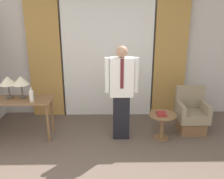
{
  "coord_description": "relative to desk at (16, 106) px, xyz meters",
  "views": [
    {
      "loc": [
        0.01,
        -2.18,
        2.31
      ],
      "look_at": [
        0.07,
        1.76,
        0.99
      ],
      "focal_mm": 40.0,
      "sensor_mm": 36.0,
      "label": 1
    }
  ],
  "objects": [
    {
      "name": "curtain_drape_right",
      "position": [
        2.95,
        1.02,
        0.66
      ],
      "size": [
        0.67,
        0.06,
        2.58
      ],
      "color": "#B28442",
      "rests_on": "ground_plane"
    },
    {
      "name": "bottle_near_edge",
      "position": [
        0.33,
        -0.11,
        0.23
      ],
      "size": [
        0.07,
        0.07,
        0.25
      ],
      "color": "silver",
      "rests_on": "desk"
    },
    {
      "name": "table_lamp_right",
      "position": [
        0.11,
        0.06,
        0.44
      ],
      "size": [
        0.29,
        0.29,
        0.4
      ],
      "color": "#4C4238",
      "rests_on": "desk"
    },
    {
      "name": "side_table",
      "position": [
        2.61,
        -0.08,
        -0.3
      ],
      "size": [
        0.49,
        0.49,
        0.48
      ],
      "color": "brown",
      "rests_on": "ground_plane"
    },
    {
      "name": "desk",
      "position": [
        0.0,
        0.0,
        0.0
      ],
      "size": [
        1.29,
        0.46,
        0.75
      ],
      "color": "brown",
      "rests_on": "ground_plane"
    },
    {
      "name": "book",
      "position": [
        2.59,
        -0.1,
        -0.13
      ],
      "size": [
        0.16,
        0.21,
        0.03
      ],
      "color": "maroon",
      "rests_on": "side_table"
    },
    {
      "name": "curtain_sheer_center",
      "position": [
        1.64,
        1.02,
        0.66
      ],
      "size": [
        1.87,
        0.06,
        2.58
      ],
      "color": "white",
      "rests_on": "ground_plane"
    },
    {
      "name": "armchair",
      "position": [
        3.23,
        0.22,
        -0.3
      ],
      "size": [
        0.55,
        0.55,
        0.85
      ],
      "color": "brown",
      "rests_on": "ground_plane"
    },
    {
      "name": "person",
      "position": [
        1.87,
        -0.04,
        0.3
      ],
      "size": [
        0.58,
        0.2,
        1.69
      ],
      "color": "black",
      "rests_on": "ground_plane"
    },
    {
      "name": "table_lamp_left",
      "position": [
        -0.11,
        0.06,
        0.44
      ],
      "size": [
        0.29,
        0.29,
        0.4
      ],
      "color": "#4C4238",
      "rests_on": "desk"
    },
    {
      "name": "wall_back",
      "position": [
        1.64,
        1.15,
        0.72
      ],
      "size": [
        10.0,
        0.06,
        2.7
      ],
      "color": "beige",
      "rests_on": "ground_plane"
    },
    {
      "name": "curtain_drape_left",
      "position": [
        0.32,
        1.02,
        0.66
      ],
      "size": [
        0.67,
        0.06,
        2.58
      ],
      "color": "#B28442",
      "rests_on": "ground_plane"
    }
  ]
}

